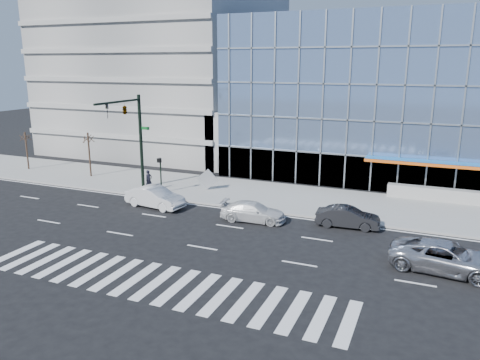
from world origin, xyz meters
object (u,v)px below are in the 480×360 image
(silver_suv, at_px, (446,257))
(ped_signal_post, at_px, (160,170))
(tilted_panel, at_px, (208,179))
(dark_sedan, at_px, (348,217))
(street_tree_near, at_px, (88,139))
(street_tree_far, at_px, (25,137))
(traffic_signal, at_px, (130,120))
(white_sedan, at_px, (155,197))
(white_suv, at_px, (253,212))
(pedestrian, at_px, (149,180))

(silver_suv, bearing_deg, ped_signal_post, 78.33)
(silver_suv, xyz_separation_m, tilted_panel, (-18.72, 9.33, 0.28))
(ped_signal_post, xyz_separation_m, dark_sedan, (15.83, -1.94, -1.45))
(street_tree_near, distance_m, street_tree_far, 8.01)
(tilted_panel, bearing_deg, dark_sedan, -42.84)
(traffic_signal, height_order, white_sedan, traffic_signal)
(dark_sedan, bearing_deg, tilted_panel, 66.44)
(ped_signal_post, xyz_separation_m, street_tree_far, (-17.50, 2.56, 1.30))
(street_tree_near, distance_m, silver_suv, 32.85)
(tilted_panel, bearing_deg, ped_signal_post, -165.28)
(white_suv, relative_size, tilted_panel, 3.53)
(silver_suv, relative_size, dark_sedan, 1.35)
(white_suv, xyz_separation_m, pedestrian, (-10.93, 3.56, 0.36))
(traffic_signal, relative_size, white_suv, 1.75)
(dark_sedan, bearing_deg, pedestrian, 78.02)
(dark_sedan, height_order, pedestrian, pedestrian)
(ped_signal_post, height_order, pedestrian, ped_signal_post)
(white_sedan, bearing_deg, dark_sedan, -77.64)
(silver_suv, height_order, pedestrian, pedestrian)
(traffic_signal, height_order, silver_suv, traffic_signal)
(silver_suv, relative_size, tilted_panel, 4.36)
(white_sedan, distance_m, tilted_panel, 5.85)
(ped_signal_post, bearing_deg, traffic_signal, -171.48)
(ped_signal_post, height_order, white_suv, ped_signal_post)
(tilted_panel, bearing_deg, street_tree_near, 155.86)
(street_tree_near, relative_size, dark_sedan, 1.00)
(traffic_signal, xyz_separation_m, white_suv, (12.02, -2.84, -5.50))
(white_suv, distance_m, dark_sedan, 6.43)
(ped_signal_post, relative_size, dark_sedan, 0.71)
(white_suv, bearing_deg, street_tree_near, 67.33)
(white_sedan, height_order, tilted_panel, tilted_panel)
(traffic_signal, distance_m, street_tree_far, 15.53)
(white_sedan, xyz_separation_m, pedestrian, (-2.88, 3.48, 0.24))
(white_sedan, bearing_deg, ped_signal_post, 32.61)
(white_suv, distance_m, pedestrian, 11.50)
(street_tree_near, xyz_separation_m, dark_sedan, (25.33, -4.50, -3.09))
(street_tree_far, xyz_separation_m, white_suv, (27.02, -5.77, -2.78))
(traffic_signal, height_order, pedestrian, traffic_signal)
(white_suv, bearing_deg, ped_signal_post, 65.55)
(dark_sedan, bearing_deg, silver_suv, -133.77)
(ped_signal_post, distance_m, street_tree_near, 9.97)
(silver_suv, distance_m, white_suv, 12.83)
(street_tree_far, bearing_deg, street_tree_near, 0.00)
(dark_sedan, relative_size, pedestrian, 2.40)
(traffic_signal, xyz_separation_m, silver_suv, (24.32, -6.49, -5.38))
(street_tree_near, distance_m, white_sedan, 12.72)
(dark_sedan, height_order, tilted_panel, tilted_panel)
(street_tree_near, xyz_separation_m, white_sedan, (10.97, -5.70, -2.99))
(street_tree_far, xyz_separation_m, white_sedan, (18.97, -5.70, -2.66))
(white_suv, relative_size, pedestrian, 2.61)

